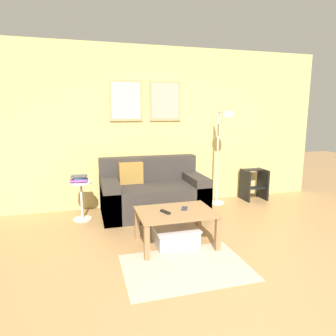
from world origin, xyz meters
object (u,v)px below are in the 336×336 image
storage_bin (176,236)px  floor_lamp (222,150)px  couch (152,194)px  book_stack (79,179)px  side_table (82,197)px  coffee_table (176,217)px  cell_phone (184,208)px  step_stool (254,184)px  remote_control (165,212)px

storage_bin → floor_lamp: floor_lamp is taller
couch → book_stack: size_ratio=6.23×
floor_lamp → couch: bearing=-179.7°
storage_bin → side_table: side_table is taller
coffee_table → floor_lamp: size_ratio=0.57×
book_stack → cell_phone: bearing=-42.6°
coffee_table → step_stool: bearing=36.3°
side_table → step_stool: 2.94m
couch → side_table: couch is taller
couch → storage_bin: 1.22m
storage_bin → step_stool: size_ratio=0.94×
step_stool → floor_lamp: bearing=-165.6°
remote_control → floor_lamp: bearing=20.7°
storage_bin → remote_control: 0.33m
storage_bin → coffee_table: bearing=84.3°
floor_lamp → cell_phone: 1.61m
couch → step_stool: bearing=5.9°
coffee_table → step_stool: (1.88, 1.38, -0.05)m
coffee_table → book_stack: bearing=132.7°
couch → floor_lamp: bearing=0.3°
storage_bin → floor_lamp: (1.14, 1.21, 0.83)m
couch → floor_lamp: (1.15, 0.01, 0.64)m
storage_bin → cell_phone: bearing=31.3°
floor_lamp → book_stack: size_ratio=6.20×
side_table → step_stool: bearing=4.5°
remote_control → step_stool: bearing=12.0°
remote_control → book_stack: bearing=106.0°
side_table → floor_lamp: bearing=1.1°
coffee_table → book_stack: size_ratio=3.54×
couch → cell_phone: size_ratio=11.07×
book_stack → storage_bin: bearing=-47.8°
step_stool → book_stack: bearing=-175.6°
storage_bin → couch: bearing=90.0°
storage_bin → remote_control: (-0.13, 0.01, 0.31)m
floor_lamp → cell_phone: bearing=-131.9°
coffee_table → book_stack: 1.59m
side_table → book_stack: 0.27m
storage_bin → step_stool: step_stool is taller
coffee_table → book_stack: book_stack is taller
floor_lamp → remote_control: floor_lamp is taller
floor_lamp → coffee_table: bearing=-133.8°
couch → step_stool: couch is taller
side_table → remote_control: 1.48m
side_table → couch: bearing=2.1°
coffee_table → cell_phone: cell_phone is taller
book_stack → step_stool: size_ratio=0.47×
floor_lamp → step_stool: floor_lamp is taller
storage_bin → side_table: bearing=131.9°
storage_bin → cell_phone: 0.34m
storage_bin → side_table: (-1.05, 1.17, 0.23)m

